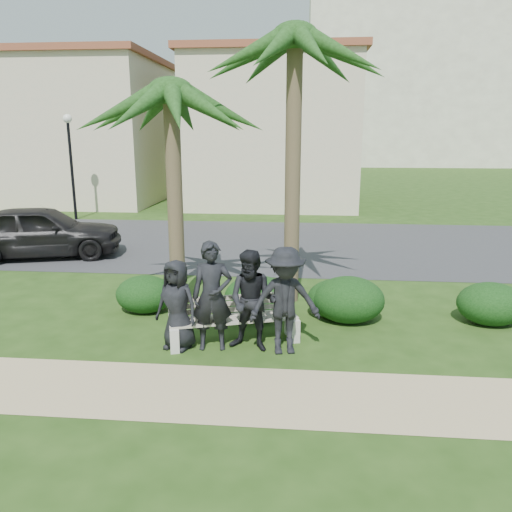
% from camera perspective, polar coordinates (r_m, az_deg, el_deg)
% --- Properties ---
extents(ground, '(160.00, 160.00, 0.00)m').
position_cam_1_polar(ground, '(8.81, 1.75, -9.85)').
color(ground, '#213E11').
rests_on(ground, ground).
extents(footpath, '(30.00, 1.60, 0.01)m').
position_cam_1_polar(footpath, '(7.21, 0.85, -15.60)').
color(footpath, tan).
rests_on(footpath, ground).
extents(asphalt_street, '(160.00, 8.00, 0.01)m').
position_cam_1_polar(asphalt_street, '(16.45, 3.45, 1.41)').
color(asphalt_street, '#2D2D30').
rests_on(asphalt_street, ground).
extents(stucco_bldg_left, '(10.40, 8.40, 7.30)m').
position_cam_1_polar(stucco_bldg_left, '(28.88, -20.95, 13.23)').
color(stucco_bldg_left, beige).
rests_on(stucco_bldg_left, ground).
extents(stucco_bldg_right, '(8.40, 8.40, 7.30)m').
position_cam_1_polar(stucco_bldg_right, '(26.10, 2.04, 14.14)').
color(stucco_bldg_right, beige).
rests_on(stucco_bldg_right, ground).
extents(hotel_tower, '(26.00, 18.00, 37.30)m').
position_cam_1_polar(hotel_tower, '(65.24, 18.48, 21.92)').
color(hotel_tower, beige).
rests_on(hotel_tower, ground).
extents(street_lamp, '(0.36, 0.36, 4.29)m').
position_cam_1_polar(street_lamp, '(22.18, -20.49, 11.48)').
color(street_lamp, black).
rests_on(street_lamp, ground).
extents(park_bench, '(2.36, 1.14, 0.78)m').
position_cam_1_polar(park_bench, '(8.71, -2.45, -7.65)').
color(park_bench, '#9E9585').
rests_on(park_bench, ground).
extents(man_a, '(0.87, 0.70, 1.53)m').
position_cam_1_polar(man_a, '(8.44, -9.02, -5.52)').
color(man_a, black).
rests_on(man_a, ground).
extents(man_b, '(0.73, 0.54, 1.85)m').
position_cam_1_polar(man_b, '(8.30, -5.03, -4.59)').
color(man_b, black).
rests_on(man_b, ground).
extents(man_c, '(0.95, 0.82, 1.71)m').
position_cam_1_polar(man_c, '(8.25, -0.41, -5.16)').
color(man_c, black).
rests_on(man_c, ground).
extents(man_d, '(1.27, 0.88, 1.79)m').
position_cam_1_polar(man_d, '(8.14, 3.34, -5.15)').
color(man_d, black).
rests_on(man_d, ground).
extents(hedge_a, '(1.17, 0.97, 0.77)m').
position_cam_1_polar(hedge_a, '(10.41, -12.61, -4.16)').
color(hedge_a, black).
rests_on(hedge_a, ground).
extents(hedge_c, '(1.32, 1.09, 0.86)m').
position_cam_1_polar(hedge_c, '(9.83, 0.18, -4.60)').
color(hedge_c, black).
rests_on(hedge_c, ground).
extents(hedge_d, '(1.38, 1.14, 0.90)m').
position_cam_1_polar(hedge_d, '(9.81, 10.53, -4.77)').
color(hedge_d, black).
rests_on(hedge_d, ground).
extents(hedge_e, '(1.22, 1.00, 0.79)m').
position_cam_1_polar(hedge_e, '(9.96, 9.36, -4.75)').
color(hedge_e, black).
rests_on(hedge_e, ground).
extents(hedge_f, '(1.26, 1.04, 0.82)m').
position_cam_1_polar(hedge_f, '(10.52, 25.28, -4.84)').
color(hedge_f, black).
rests_on(hedge_f, ground).
extents(palm_left, '(3.00, 3.00, 5.24)m').
position_cam_1_polar(palm_left, '(10.33, -9.72, 17.80)').
color(palm_left, brown).
rests_on(palm_left, ground).
extents(palm_right, '(3.00, 3.00, 6.27)m').
position_cam_1_polar(palm_right, '(10.53, 4.49, 23.34)').
color(palm_right, brown).
rests_on(palm_right, ground).
extents(car_a, '(4.81, 2.96, 1.53)m').
position_cam_1_polar(car_a, '(15.81, -23.36, 2.61)').
color(car_a, black).
rests_on(car_a, ground).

